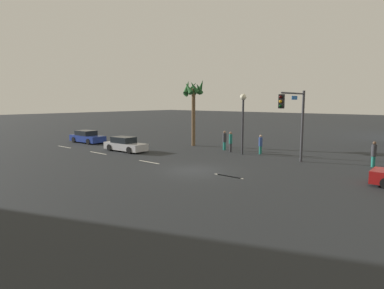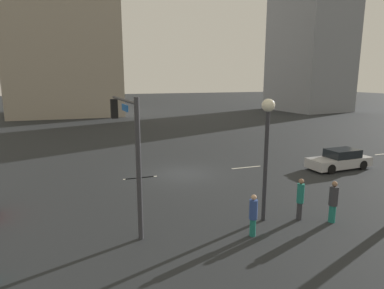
{
  "view_description": "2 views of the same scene",
  "coord_description": "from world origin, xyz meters",
  "px_view_note": "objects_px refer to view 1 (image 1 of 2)",
  "views": [
    {
      "loc": [
        14.61,
        -17.27,
        4.83
      ],
      "look_at": [
        -0.54,
        0.33,
        1.74
      ],
      "focal_mm": 30.89,
      "sensor_mm": 36.0,
      "label": 1
    },
    {
      "loc": [
        6.28,
        20.2,
        6.31
      ],
      "look_at": [
        -0.65,
        0.02,
        1.95
      ],
      "focal_mm": 30.82,
      "sensor_mm": 36.0,
      "label": 2
    }
  ],
  "objects_px": {
    "pedestrian_2": "(231,141)",
    "pedestrian_1": "(224,140)",
    "palm_tree_0": "(194,95)",
    "car_0": "(125,145)",
    "pedestrian_3": "(374,154)",
    "traffic_signal": "(295,114)",
    "car_1": "(87,137)",
    "pedestrian_0": "(261,144)",
    "streetlamp": "(243,112)"
  },
  "relations": [
    {
      "from": "pedestrian_3",
      "to": "palm_tree_0",
      "type": "distance_m",
      "value": 18.15
    },
    {
      "from": "traffic_signal",
      "to": "pedestrian_3",
      "type": "bearing_deg",
      "value": 32.92
    },
    {
      "from": "traffic_signal",
      "to": "pedestrian_1",
      "type": "height_order",
      "value": "traffic_signal"
    },
    {
      "from": "traffic_signal",
      "to": "pedestrian_3",
      "type": "height_order",
      "value": "traffic_signal"
    },
    {
      "from": "pedestrian_2",
      "to": "pedestrian_1",
      "type": "bearing_deg",
      "value": 149.51
    },
    {
      "from": "car_1",
      "to": "pedestrian_1",
      "type": "bearing_deg",
      "value": 20.41
    },
    {
      "from": "pedestrian_3",
      "to": "palm_tree_0",
      "type": "height_order",
      "value": "palm_tree_0"
    },
    {
      "from": "traffic_signal",
      "to": "palm_tree_0",
      "type": "xyz_separation_m",
      "value": [
        -12.84,
        3.44,
        1.65
      ]
    },
    {
      "from": "car_0",
      "to": "pedestrian_3",
      "type": "height_order",
      "value": "pedestrian_3"
    },
    {
      "from": "car_1",
      "to": "pedestrian_3",
      "type": "bearing_deg",
      "value": 11.57
    },
    {
      "from": "car_0",
      "to": "car_1",
      "type": "bearing_deg",
      "value": 171.93
    },
    {
      "from": "streetlamp",
      "to": "pedestrian_2",
      "type": "xyz_separation_m",
      "value": [
        -1.58,
        0.44,
        -2.84
      ]
    },
    {
      "from": "streetlamp",
      "to": "pedestrian_3",
      "type": "xyz_separation_m",
      "value": [
        10.41,
        1.28,
        -2.87
      ]
    },
    {
      "from": "pedestrian_0",
      "to": "palm_tree_0",
      "type": "relative_size",
      "value": 0.25
    },
    {
      "from": "pedestrian_0",
      "to": "pedestrian_3",
      "type": "relative_size",
      "value": 0.93
    },
    {
      "from": "streetlamp",
      "to": "pedestrian_2",
      "type": "bearing_deg",
      "value": 164.35
    },
    {
      "from": "car_1",
      "to": "traffic_signal",
      "type": "distance_m",
      "value": 24.16
    },
    {
      "from": "pedestrian_2",
      "to": "pedestrian_3",
      "type": "xyz_separation_m",
      "value": [
        11.99,
        0.84,
        -0.03
      ]
    },
    {
      "from": "car_0",
      "to": "traffic_signal",
      "type": "xyz_separation_m",
      "value": [
        15.22,
        3.98,
        3.2
      ]
    },
    {
      "from": "car_0",
      "to": "palm_tree_0",
      "type": "bearing_deg",
      "value": 72.2
    },
    {
      "from": "car_0",
      "to": "pedestrian_0",
      "type": "xyz_separation_m",
      "value": [
        10.76,
        6.94,
        0.3
      ]
    },
    {
      "from": "car_1",
      "to": "traffic_signal",
      "type": "height_order",
      "value": "traffic_signal"
    },
    {
      "from": "car_1",
      "to": "pedestrian_0",
      "type": "distance_m",
      "value": 20.16
    },
    {
      "from": "pedestrian_2",
      "to": "palm_tree_0",
      "type": "bearing_deg",
      "value": 167.89
    },
    {
      "from": "car_1",
      "to": "pedestrian_2",
      "type": "xyz_separation_m",
      "value": [
        16.55,
        5.01,
        0.38
      ]
    },
    {
      "from": "pedestrian_3",
      "to": "palm_tree_0",
      "type": "relative_size",
      "value": 0.26
    },
    {
      "from": "streetlamp",
      "to": "pedestrian_2",
      "type": "height_order",
      "value": "streetlamp"
    },
    {
      "from": "car_0",
      "to": "pedestrian_2",
      "type": "bearing_deg",
      "value": 37.94
    },
    {
      "from": "pedestrian_1",
      "to": "palm_tree_0",
      "type": "xyz_separation_m",
      "value": [
        -4.4,
        0.49,
        4.49
      ]
    },
    {
      "from": "pedestrian_1",
      "to": "pedestrian_2",
      "type": "height_order",
      "value": "pedestrian_2"
    },
    {
      "from": "car_1",
      "to": "pedestrian_2",
      "type": "relative_size",
      "value": 2.46
    },
    {
      "from": "traffic_signal",
      "to": "pedestrian_1",
      "type": "xyz_separation_m",
      "value": [
        -8.44,
        2.94,
        -2.84
      ]
    },
    {
      "from": "pedestrian_0",
      "to": "car_0",
      "type": "bearing_deg",
      "value": -147.16
    },
    {
      "from": "streetlamp",
      "to": "pedestrian_2",
      "type": "distance_m",
      "value": 3.28
    },
    {
      "from": "streetlamp",
      "to": "palm_tree_0",
      "type": "relative_size",
      "value": 0.76
    },
    {
      "from": "streetlamp",
      "to": "pedestrian_3",
      "type": "bearing_deg",
      "value": 7.03
    },
    {
      "from": "pedestrian_1",
      "to": "car_1",
      "type": "bearing_deg",
      "value": -159.59
    },
    {
      "from": "traffic_signal",
      "to": "streetlamp",
      "type": "height_order",
      "value": "traffic_signal"
    },
    {
      "from": "pedestrian_0",
      "to": "palm_tree_0",
      "type": "xyz_separation_m",
      "value": [
        -8.38,
        0.48,
        4.55
      ]
    },
    {
      "from": "pedestrian_3",
      "to": "palm_tree_0",
      "type": "xyz_separation_m",
      "value": [
        -17.59,
        0.36,
        4.48
      ]
    },
    {
      "from": "pedestrian_0",
      "to": "pedestrian_3",
      "type": "xyz_separation_m",
      "value": [
        9.21,
        0.12,
        0.07
      ]
    },
    {
      "from": "pedestrian_0",
      "to": "palm_tree_0",
      "type": "height_order",
      "value": "palm_tree_0"
    },
    {
      "from": "car_0",
      "to": "traffic_signal",
      "type": "height_order",
      "value": "traffic_signal"
    },
    {
      "from": "streetlamp",
      "to": "pedestrian_1",
      "type": "xyz_separation_m",
      "value": [
        -2.78,
        1.15,
        -2.88
      ]
    },
    {
      "from": "traffic_signal",
      "to": "pedestrian_1",
      "type": "bearing_deg",
      "value": 160.77
    },
    {
      "from": "pedestrian_2",
      "to": "car_1",
      "type": "bearing_deg",
      "value": -163.17
    },
    {
      "from": "pedestrian_2",
      "to": "streetlamp",
      "type": "bearing_deg",
      "value": -15.65
    },
    {
      "from": "car_1",
      "to": "pedestrian_1",
      "type": "distance_m",
      "value": 16.38
    },
    {
      "from": "car_0",
      "to": "car_1",
      "type": "distance_m",
      "value": 8.66
    },
    {
      "from": "pedestrian_1",
      "to": "pedestrian_2",
      "type": "bearing_deg",
      "value": -30.49
    }
  ]
}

